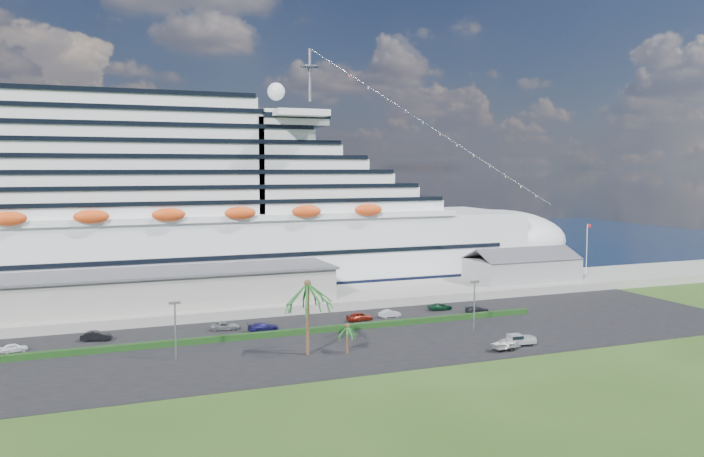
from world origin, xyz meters
name	(u,v)px	position (x,y,z in m)	size (l,w,h in m)	color
ground	(383,356)	(0.00, 0.00, 0.00)	(420.00, 420.00, 0.00)	#294416
asphalt_lot	(355,338)	(0.00, 11.00, 0.06)	(140.00, 38.00, 0.12)	black
wharf	(300,300)	(0.00, 40.00, 0.90)	(240.00, 20.00, 1.80)	gray
water	(217,252)	(0.00, 130.00, 0.01)	(420.00, 160.00, 0.02)	black
cruise_ship	(172,215)	(-21.53, 64.00, 16.69)	(191.00, 38.00, 54.00)	silver
terminal_building	(170,287)	(-25.00, 40.00, 5.01)	(61.00, 15.00, 6.30)	gray
port_shed	(522,268)	(52.00, 40.00, 4.40)	(24.00, 12.31, 7.37)	gray
flagpole	(587,248)	(70.04, 40.00, 8.27)	(1.08, 0.16, 12.00)	silver
hedge	(297,332)	(-8.00, 16.00, 0.57)	(88.00, 1.10, 0.90)	black
lamp_post_left	(175,323)	(-28.00, 8.00, 5.34)	(1.60, 0.35, 8.27)	gray
lamp_post_right	(474,299)	(20.00, 8.00, 5.34)	(1.60, 0.35, 8.27)	gray
palm_tall	(308,292)	(-10.00, 4.00, 9.20)	(8.82, 8.82, 11.13)	#47301E
palm_short	(347,329)	(-4.50, 2.50, 3.67)	(3.53, 3.53, 4.56)	#47301E
parked_car_0	(14,348)	(-49.39, 20.91, 0.75)	(1.50, 3.72, 1.27)	white
parked_car_1	(96,336)	(-38.13, 23.56, 0.88)	(1.61, 4.62, 1.52)	black
parked_car_2	(225,326)	(-18.11, 23.29, 0.77)	(2.15, 4.67, 1.30)	gray
parked_car_3	(263,327)	(-12.49, 20.26, 0.85)	(2.06, 5.06, 1.47)	#191753
parked_car_4	(359,316)	(5.09, 21.45, 0.91)	(1.86, 4.62, 1.58)	maroon
parked_car_5	(390,314)	(11.26, 22.19, 0.78)	(1.40, 4.00, 1.32)	silver
parked_car_6	(440,307)	(22.79, 24.53, 0.76)	(2.13, 4.62, 1.28)	#0E3821
parked_car_7	(477,309)	(27.83, 19.64, 0.77)	(1.83, 4.49, 1.30)	#222228
pickup_truck	(518,339)	(20.94, -3.01, 1.11)	(5.24, 2.29, 1.80)	black
boat_trailer	(506,344)	(17.81, -4.53, 1.14)	(5.54, 4.03, 1.54)	gray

